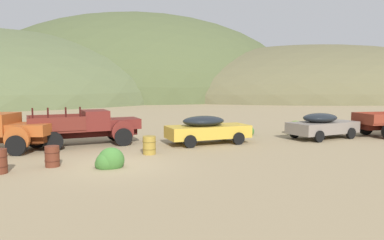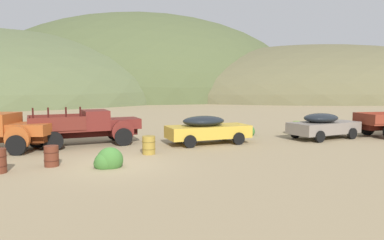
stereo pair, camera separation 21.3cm
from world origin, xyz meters
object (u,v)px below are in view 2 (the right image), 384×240
object	(u,v)px
truck_oxblood	(94,127)
car_primer_gray	(325,125)
car_faded_yellow	(210,129)
oil_drum_foreground	(51,156)
oil_drum_by_truck	(149,145)

from	to	relation	value
truck_oxblood	car_primer_gray	distance (m)	13.72
car_faded_yellow	car_primer_gray	bearing A→B (deg)	-6.00
truck_oxblood	oil_drum_foreground	world-z (taller)	truck_oxblood
oil_drum_by_truck	oil_drum_foreground	size ratio (longest dim) A/B	1.03
truck_oxblood	car_primer_gray	bearing A→B (deg)	-14.87
oil_drum_foreground	car_faded_yellow	bearing A→B (deg)	28.65
car_faded_yellow	car_primer_gray	size ratio (longest dim) A/B	1.02
truck_oxblood	oil_drum_foreground	xyz separation A→B (m)	(-1.31, -5.11, -0.58)
truck_oxblood	car_faded_yellow	size ratio (longest dim) A/B	1.19
car_faded_yellow	car_primer_gray	distance (m)	7.37
car_faded_yellow	oil_drum_foreground	size ratio (longest dim) A/B	6.05
car_primer_gray	oil_drum_foreground	size ratio (longest dim) A/B	5.96
car_faded_yellow	oil_drum_foreground	distance (m)	8.75
truck_oxblood	car_primer_gray	xyz separation A→B (m)	(13.71, -0.47, -0.18)
car_primer_gray	oil_drum_by_truck	size ratio (longest dim) A/B	5.78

